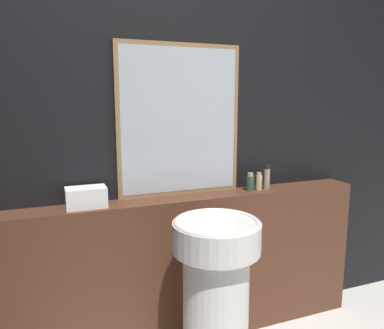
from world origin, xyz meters
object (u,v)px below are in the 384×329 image
(mirror, at_px, (180,121))
(towel_stack, at_px, (86,197))
(conditioner_bottle, at_px, (259,182))
(shampoo_bottle, at_px, (250,182))
(pedestal_sink, at_px, (216,296))
(lotion_bottle, at_px, (267,178))

(mirror, distance_m, towel_stack, 0.68)
(mirror, bearing_deg, conditioner_bottle, -8.59)
(shampoo_bottle, relative_size, conditioner_bottle, 1.02)
(pedestal_sink, bearing_deg, mirror, 91.17)
(towel_stack, height_order, shampoo_bottle, shampoo_bottle)
(shampoo_bottle, relative_size, lotion_bottle, 0.72)
(shampoo_bottle, bearing_deg, towel_stack, 180.00)
(towel_stack, height_order, conditioner_bottle, conditioner_bottle)
(towel_stack, relative_size, lotion_bottle, 1.34)
(shampoo_bottle, height_order, lotion_bottle, lotion_bottle)
(pedestal_sink, distance_m, towel_stack, 0.84)
(pedestal_sink, distance_m, lotion_bottle, 0.84)
(conditioner_bottle, bearing_deg, pedestal_sink, -139.33)
(conditioner_bottle, relative_size, lotion_bottle, 0.71)
(shampoo_bottle, bearing_deg, mirror, 170.22)
(mirror, relative_size, towel_stack, 4.20)
(pedestal_sink, relative_size, mirror, 1.02)
(shampoo_bottle, bearing_deg, lotion_bottle, -0.00)
(towel_stack, bearing_deg, pedestal_sink, -36.77)
(towel_stack, xyz_separation_m, lotion_bottle, (1.11, -0.00, 0.02))
(pedestal_sink, height_order, lotion_bottle, lotion_bottle)
(mirror, relative_size, conditioner_bottle, 7.94)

